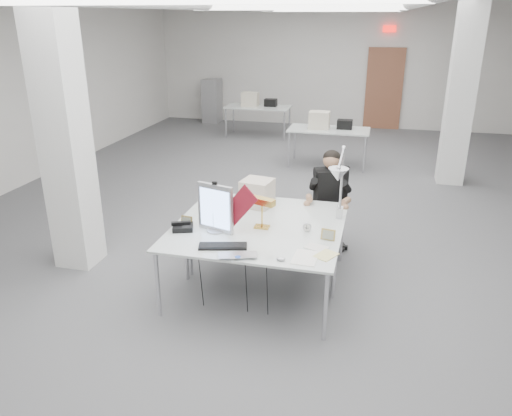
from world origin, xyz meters
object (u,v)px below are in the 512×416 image
(desk_main, at_px, (248,243))
(bankers_lamp, at_px, (262,211))
(monitor, at_px, (215,208))
(seated_person, at_px, (330,185))
(laptop, at_px, (238,258))
(office_chair, at_px, (329,208))
(architect_lamp, at_px, (340,188))
(beige_monitor, at_px, (257,193))
(desk_phone, at_px, (183,227))

(desk_main, height_order, bankers_lamp, bankers_lamp)
(monitor, xyz_separation_m, bankers_lamp, (0.45, 0.20, -0.07))
(seated_person, relative_size, laptop, 2.57)
(office_chair, relative_size, bankers_lamp, 3.01)
(office_chair, relative_size, architect_lamp, 1.28)
(architect_lamp, bearing_deg, office_chair, 109.81)
(desk_main, relative_size, seated_person, 1.92)
(bankers_lamp, distance_m, beige_monitor, 0.66)
(desk_phone, bearing_deg, laptop, -54.00)
(monitor, relative_size, laptop, 1.42)
(monitor, height_order, architect_lamp, architect_lamp)
(bankers_lamp, distance_m, architect_lamp, 0.85)
(office_chair, bearing_deg, beige_monitor, -163.49)
(office_chair, distance_m, bankers_lamp, 1.43)
(monitor, bearing_deg, desk_phone, -154.07)
(architect_lamp, bearing_deg, beige_monitor, 167.96)
(office_chair, relative_size, laptop, 3.09)
(office_chair, bearing_deg, bankers_lamp, -136.43)
(office_chair, height_order, architect_lamp, architect_lamp)
(desk_phone, bearing_deg, beige_monitor, 37.21)
(office_chair, height_order, seated_person, seated_person)
(laptop, height_order, desk_phone, desk_phone)
(architect_lamp, bearing_deg, desk_phone, -153.05)
(seated_person, distance_m, beige_monitor, 0.98)
(desk_phone, height_order, beige_monitor, beige_monitor)
(desk_phone, xyz_separation_m, architect_lamp, (1.58, 0.50, 0.41))
(desk_main, xyz_separation_m, beige_monitor, (-0.16, 1.01, 0.17))
(laptop, bearing_deg, bankers_lamp, 68.25)
(desk_phone, height_order, architect_lamp, architect_lamp)
(office_chair, xyz_separation_m, architect_lamp, (0.18, -1.00, 0.63))
(desk_main, bearing_deg, seated_person, 67.72)
(desk_phone, bearing_deg, bankers_lamp, -1.06)
(seated_person, bearing_deg, office_chair, 69.19)
(beige_monitor, bearing_deg, bankers_lamp, -61.43)
(monitor, height_order, laptop, monitor)
(architect_lamp, bearing_deg, laptop, -119.25)
(desk_main, distance_m, bankers_lamp, 0.43)
(monitor, bearing_deg, seated_person, 69.58)
(desk_main, relative_size, bankers_lamp, 4.82)
(desk_main, bearing_deg, bankers_lamp, 82.65)
(monitor, relative_size, bankers_lamp, 1.38)
(desk_main, distance_m, office_chair, 1.75)
(monitor, xyz_separation_m, desk_phone, (-0.35, -0.06, -0.23))
(monitor, bearing_deg, bankers_lamp, 40.67)
(laptop, bearing_deg, seated_person, 53.50)
(desk_main, height_order, office_chair, office_chair)
(laptop, height_order, architect_lamp, architect_lamp)
(seated_person, relative_size, bankers_lamp, 2.51)
(seated_person, height_order, beige_monitor, seated_person)
(desk_main, xyz_separation_m, bankers_lamp, (0.05, 0.38, 0.20))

